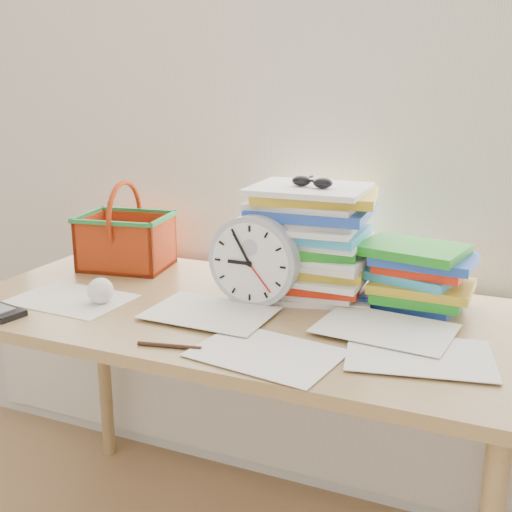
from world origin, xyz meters
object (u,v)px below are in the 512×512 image
at_px(desk, 235,336).
at_px(book_stack, 418,276).
at_px(paper_stack, 309,241).
at_px(basket, 125,226).
at_px(clock, 254,261).

xyz_separation_m(desk, book_stack, (0.42, 0.19, 0.16)).
relative_size(desk, book_stack, 5.19).
relative_size(desk, paper_stack, 4.25).
relative_size(desk, basket, 5.38).
height_order(desk, book_stack, book_stack).
bearing_deg(desk, basket, 156.56).
height_order(clock, basket, basket).
bearing_deg(desk, book_stack, 25.00).
relative_size(paper_stack, basket, 1.27).
bearing_deg(paper_stack, basket, 178.54).
height_order(book_stack, basket, basket).
bearing_deg(clock, book_stack, 21.62).
distance_m(desk, clock, 0.20).
bearing_deg(paper_stack, desk, -126.07).
xyz_separation_m(book_stack, basket, (-0.87, 0.00, 0.05)).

